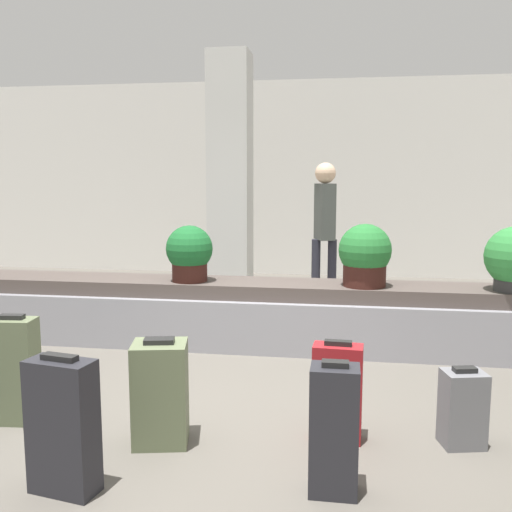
{
  "coord_description": "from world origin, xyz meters",
  "views": [
    {
      "loc": [
        0.84,
        -3.75,
        1.63
      ],
      "look_at": [
        0.0,
        1.62,
        0.88
      ],
      "focal_mm": 40.0,
      "sensor_mm": 36.0,
      "label": 1
    }
  ],
  "objects_px": {
    "suitcase_8": "(15,370)",
    "suitcase_4": "(160,393)",
    "suitcase_7": "(334,430)",
    "pillar": "(230,180)",
    "potted_plant_1": "(365,256)",
    "potted_plant_0": "(189,253)",
    "suitcase_3": "(63,426)",
    "suitcase_0": "(337,392)",
    "suitcase_6": "(463,408)",
    "traveler_0": "(325,221)"
  },
  "relations": [
    {
      "from": "potted_plant_0",
      "to": "potted_plant_1",
      "type": "height_order",
      "value": "potted_plant_1"
    },
    {
      "from": "pillar",
      "to": "potted_plant_1",
      "type": "bearing_deg",
      "value": -50.08
    },
    {
      "from": "suitcase_3",
      "to": "suitcase_7",
      "type": "distance_m",
      "value": 1.4
    },
    {
      "from": "suitcase_0",
      "to": "suitcase_6",
      "type": "relative_size",
      "value": 1.29
    },
    {
      "from": "suitcase_3",
      "to": "potted_plant_1",
      "type": "bearing_deg",
      "value": 69.7
    },
    {
      "from": "suitcase_8",
      "to": "suitcase_4",
      "type": "bearing_deg",
      "value": -13.27
    },
    {
      "from": "potted_plant_1",
      "to": "potted_plant_0",
      "type": "bearing_deg",
      "value": -179.79
    },
    {
      "from": "pillar",
      "to": "suitcase_6",
      "type": "relative_size",
      "value": 6.44
    },
    {
      "from": "suitcase_0",
      "to": "suitcase_6",
      "type": "height_order",
      "value": "suitcase_0"
    },
    {
      "from": "pillar",
      "to": "potted_plant_1",
      "type": "height_order",
      "value": "pillar"
    },
    {
      "from": "traveler_0",
      "to": "potted_plant_1",
      "type": "bearing_deg",
      "value": 173.52
    },
    {
      "from": "suitcase_4",
      "to": "suitcase_8",
      "type": "bearing_deg",
      "value": 160.52
    },
    {
      "from": "potted_plant_0",
      "to": "potted_plant_1",
      "type": "xyz_separation_m",
      "value": [
        1.67,
        0.01,
        0.01
      ]
    },
    {
      "from": "potted_plant_0",
      "to": "suitcase_3",
      "type": "bearing_deg",
      "value": -88.64
    },
    {
      "from": "suitcase_4",
      "to": "potted_plant_1",
      "type": "height_order",
      "value": "potted_plant_1"
    },
    {
      "from": "suitcase_7",
      "to": "pillar",
      "type": "bearing_deg",
      "value": 107.98
    },
    {
      "from": "pillar",
      "to": "suitcase_0",
      "type": "height_order",
      "value": "pillar"
    },
    {
      "from": "suitcase_7",
      "to": "potted_plant_1",
      "type": "relative_size",
      "value": 1.23
    },
    {
      "from": "potted_plant_1",
      "to": "suitcase_0",
      "type": "bearing_deg",
      "value": -96.5
    },
    {
      "from": "traveler_0",
      "to": "suitcase_7",
      "type": "bearing_deg",
      "value": 162.42
    },
    {
      "from": "suitcase_4",
      "to": "traveler_0",
      "type": "distance_m",
      "value": 4.01
    },
    {
      "from": "suitcase_6",
      "to": "suitcase_0",
      "type": "bearing_deg",
      "value": 170.02
    },
    {
      "from": "suitcase_4",
      "to": "suitcase_6",
      "type": "xyz_separation_m",
      "value": [
        1.83,
        0.25,
        -0.08
      ]
    },
    {
      "from": "pillar",
      "to": "potted_plant_0",
      "type": "xyz_separation_m",
      "value": [
        -0.0,
        -2.0,
        -0.7
      ]
    },
    {
      "from": "suitcase_3",
      "to": "suitcase_8",
      "type": "xyz_separation_m",
      "value": [
        -0.73,
        0.75,
        -0.0
      ]
    },
    {
      "from": "suitcase_3",
      "to": "pillar",
      "type": "bearing_deg",
      "value": 101.2
    },
    {
      "from": "pillar",
      "to": "suitcase_6",
      "type": "height_order",
      "value": "pillar"
    },
    {
      "from": "suitcase_0",
      "to": "suitcase_6",
      "type": "xyz_separation_m",
      "value": [
        0.76,
        0.04,
        -0.07
      ]
    },
    {
      "from": "suitcase_8",
      "to": "potted_plant_1",
      "type": "xyz_separation_m",
      "value": [
        2.34,
        1.94,
        0.56
      ]
    },
    {
      "from": "pillar",
      "to": "suitcase_7",
      "type": "relative_size",
      "value": 4.5
    },
    {
      "from": "suitcase_0",
      "to": "suitcase_3",
      "type": "xyz_separation_m",
      "value": [
        -1.39,
        -0.82,
        0.05
      ]
    },
    {
      "from": "suitcase_7",
      "to": "suitcase_4",
      "type": "bearing_deg",
      "value": 159.15
    },
    {
      "from": "suitcase_4",
      "to": "suitcase_7",
      "type": "xyz_separation_m",
      "value": [
        1.07,
        -0.41,
        0.02
      ]
    },
    {
      "from": "pillar",
      "to": "suitcase_3",
      "type": "xyz_separation_m",
      "value": [
        0.06,
        -4.69,
        -1.24
      ]
    },
    {
      "from": "pillar",
      "to": "suitcase_8",
      "type": "xyz_separation_m",
      "value": [
        -0.67,
        -3.94,
        -1.24
      ]
    },
    {
      "from": "suitcase_3",
      "to": "potted_plant_1",
      "type": "relative_size",
      "value": 1.28
    },
    {
      "from": "suitcase_6",
      "to": "traveler_0",
      "type": "bearing_deg",
      "value": 92.37
    },
    {
      "from": "suitcase_8",
      "to": "traveler_0",
      "type": "height_order",
      "value": "traveler_0"
    },
    {
      "from": "suitcase_4",
      "to": "traveler_0",
      "type": "relative_size",
      "value": 0.37
    },
    {
      "from": "suitcase_7",
      "to": "suitcase_8",
      "type": "relative_size",
      "value": 0.96
    },
    {
      "from": "suitcase_3",
      "to": "suitcase_6",
      "type": "bearing_deg",
      "value": 32.26
    },
    {
      "from": "suitcase_7",
      "to": "potted_plant_0",
      "type": "relative_size",
      "value": 1.31
    },
    {
      "from": "suitcase_4",
      "to": "potted_plant_1",
      "type": "distance_m",
      "value": 2.52
    },
    {
      "from": "suitcase_4",
      "to": "potted_plant_0",
      "type": "distance_m",
      "value": 2.19
    },
    {
      "from": "suitcase_4",
      "to": "suitcase_6",
      "type": "bearing_deg",
      "value": -4.1
    },
    {
      "from": "potted_plant_0",
      "to": "potted_plant_1",
      "type": "bearing_deg",
      "value": 0.21
    },
    {
      "from": "suitcase_4",
      "to": "potted_plant_0",
      "type": "height_order",
      "value": "potted_plant_0"
    },
    {
      "from": "suitcase_0",
      "to": "suitcase_4",
      "type": "xyz_separation_m",
      "value": [
        -1.07,
        -0.21,
        0.01
      ]
    },
    {
      "from": "potted_plant_1",
      "to": "suitcase_8",
      "type": "bearing_deg",
      "value": -140.3
    },
    {
      "from": "pillar",
      "to": "potted_plant_1",
      "type": "relative_size",
      "value": 5.52
    }
  ]
}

